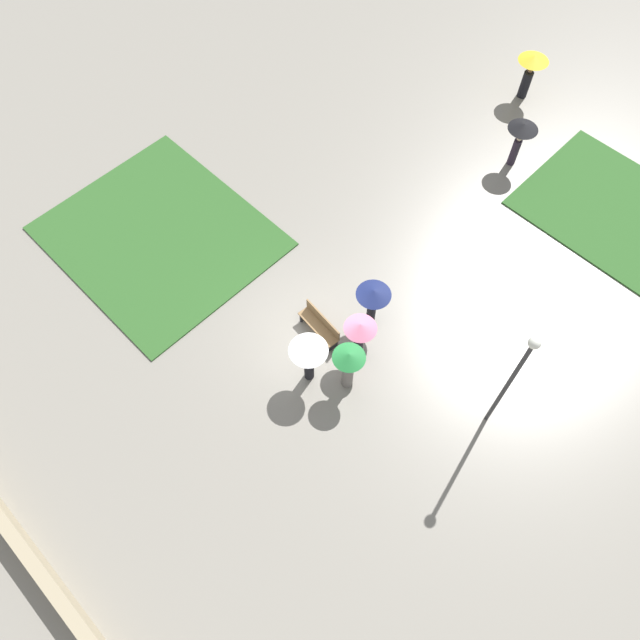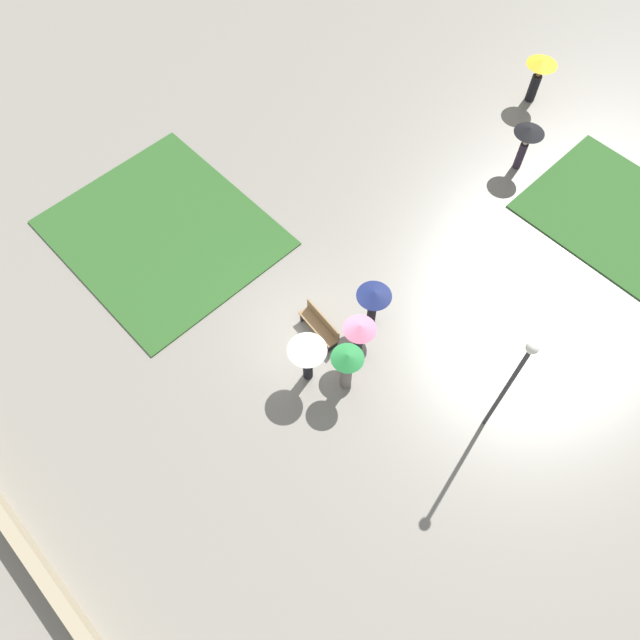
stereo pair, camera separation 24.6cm
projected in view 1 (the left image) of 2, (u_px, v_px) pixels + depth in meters
name	position (u px, v px, depth m)	size (l,w,h in m)	color
ground_plane	(305.00, 331.00, 20.01)	(90.00, 90.00, 0.00)	gray
lawn_patch_near	(160.00, 236.00, 21.87)	(7.43, 6.41, 0.06)	#2D5B26
parapet_wall	(34.00, 560.00, 16.20)	(45.00, 0.35, 0.77)	tan
park_bench	(320.00, 325.00, 19.60)	(1.62, 0.59, 0.90)	brown
lamp_post	(515.00, 374.00, 15.81)	(0.32, 0.32, 4.98)	#2D2D30
crowd_person_navy	(373.00, 298.00, 18.94)	(1.09, 1.09, 1.88)	black
crowd_person_pink	(360.00, 332.00, 18.37)	(1.00, 1.00, 1.90)	black
crowd_person_green	(348.00, 364.00, 18.00)	(0.97, 0.97, 1.94)	slate
crowd_person_white	(309.00, 355.00, 17.98)	(1.16, 1.16, 1.91)	black
lone_walker_far_path	(521.00, 134.00, 22.37)	(1.09, 1.09, 1.91)	#2D2333
lone_walker_mid_plaza	(531.00, 68.00, 24.31)	(1.19, 1.19, 1.88)	black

